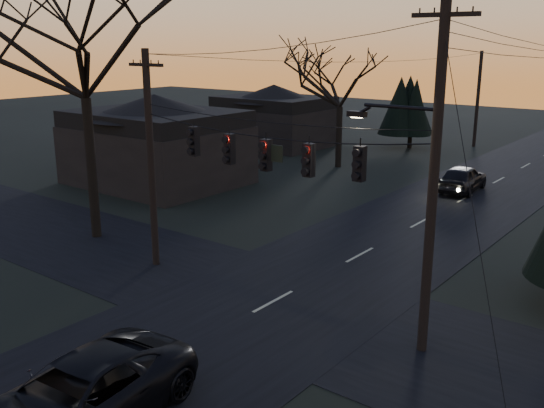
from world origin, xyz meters
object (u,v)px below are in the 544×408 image
Objects in this scene: utility_pole_right at (421,350)px; bare_tree_left at (81,38)px; suv_near at (79,397)px; sedan_oncoming_a at (463,179)px; utility_pole_left at (156,264)px; utility_pole_far_l at (474,146)px.

utility_pole_right is 0.79× the size of bare_tree_left.
sedan_oncoming_a is at bearing 87.62° from suv_near.
utility_pole_right reaches higher than suv_near.
suv_near reaches higher than sedan_oncoming_a.
utility_pole_left is 10.81m from suv_near.
sedan_oncoming_a is (5.20, 19.61, 0.80)m from utility_pole_left.
utility_pole_far_l is (0.00, 36.00, 0.00)m from utility_pole_left.
sedan_oncoming_a is at bearing -72.40° from utility_pole_far_l.
utility_pole_right is 2.13× the size of sedan_oncoming_a.
utility_pole_far_l is at bearing -75.54° from sedan_oncoming_a.
utility_pole_left is at bearing 72.00° from sedan_oncoming_a.
suv_near is at bearing -50.90° from utility_pole_left.
utility_pole_left is 10.21m from bare_tree_left.
utility_pole_far_l reaches higher than suv_near.
sedan_oncoming_a is at bearing 107.81° from utility_pole_right.
utility_pole_right is at bearing -72.28° from utility_pole_far_l.
bare_tree_left is at bearing 171.04° from utility_pole_left.
utility_pole_left reaches higher than sedan_oncoming_a.
bare_tree_left is (-16.45, 0.78, 8.90)m from utility_pole_right.
utility_pole_right is at bearing 55.02° from suv_near.
utility_pole_right is 1.69× the size of suv_near.
bare_tree_left is at bearing 177.29° from utility_pole_right.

